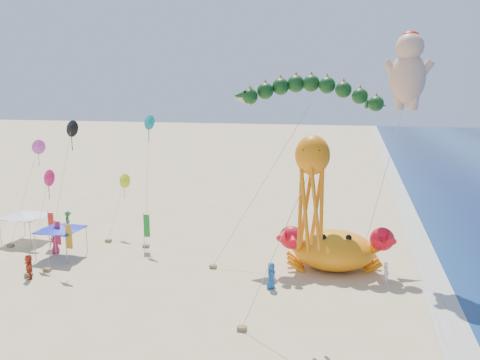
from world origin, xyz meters
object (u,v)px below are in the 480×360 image
object	(u,v)px
cherub_kite	(408,68)
canopy_white	(26,214)
crab_inflatable	(333,249)
canopy_blue	(60,227)
octopus_kite	(311,184)
dragon_kite	(309,97)

from	to	relation	value
cherub_kite	canopy_white	size ratio (longest dim) A/B	4.84
crab_inflatable	canopy_blue	size ratio (longest dim) A/B	2.46
cherub_kite	octopus_kite	world-z (taller)	cherub_kite
canopy_white	canopy_blue	bearing A→B (deg)	-27.47
canopy_white	dragon_kite	bearing A→B (deg)	8.70
crab_inflatable	cherub_kite	distance (m)	14.20
octopus_kite	canopy_white	world-z (taller)	octopus_kite
crab_inflatable	octopus_kite	world-z (taller)	octopus_kite
canopy_blue	cherub_kite	bearing A→B (deg)	12.09
dragon_kite	cherub_kite	bearing A→B (deg)	-7.63
octopus_kite	canopy_blue	xyz separation A→B (m)	(-20.36, 7.53, -5.90)
cherub_kite	octopus_kite	bearing A→B (deg)	-112.82
octopus_kite	cherub_kite	bearing A→B (deg)	67.18
octopus_kite	canopy_blue	bearing A→B (deg)	159.72
canopy_blue	canopy_white	size ratio (longest dim) A/B	0.93
cherub_kite	dragon_kite	bearing A→B (deg)	172.37
octopus_kite	dragon_kite	bearing A→B (deg)	96.91
canopy_blue	crab_inflatable	bearing A→B (deg)	7.16
crab_inflatable	dragon_kite	distance (m)	11.96
octopus_kite	canopy_blue	world-z (taller)	octopus_kite
dragon_kite	crab_inflatable	bearing A→B (deg)	-56.97
cherub_kite	canopy_blue	xyz separation A→B (m)	(-25.86, -5.54, -12.21)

